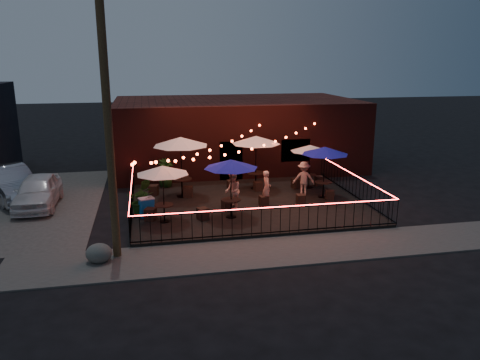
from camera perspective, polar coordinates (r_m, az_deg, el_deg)
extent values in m
plane|color=black|center=(19.05, 2.19, -4.90)|extent=(110.00, 110.00, 0.00)
cube|color=black|center=(20.87, 0.91, -2.91)|extent=(10.00, 8.00, 0.15)
cube|color=#3A3836|center=(16.11, 4.92, -8.60)|extent=(18.00, 2.50, 0.05)
cube|color=#35110E|center=(28.28, -0.54, 5.76)|extent=(14.00, 8.00, 4.00)
cube|color=black|center=(24.51, -1.13, 2.23)|extent=(1.20, 0.24, 2.20)
cube|color=black|center=(25.26, 6.72, 3.66)|extent=(1.60, 0.24, 1.20)
cylinder|color=#392517|center=(15.07, -15.67, 5.05)|extent=(0.26, 0.26, 8.00)
cube|color=black|center=(17.15, 3.76, -6.36)|extent=(10.00, 0.04, 0.04)
cube|color=black|center=(16.84, 3.82, -3.44)|extent=(10.00, 0.04, 0.04)
cube|color=#FF2B2B|center=(16.83, 3.82, -3.34)|extent=(10.00, 0.03, 0.02)
cube|color=black|center=(20.40, -12.97, -3.25)|extent=(0.04, 8.00, 0.04)
cube|color=black|center=(20.14, -13.12, -0.76)|extent=(0.04, 8.00, 0.04)
cube|color=#FF2B2B|center=(20.14, -13.12, -0.68)|extent=(0.03, 8.00, 0.02)
cube|color=black|center=(22.39, 13.52, -1.69)|extent=(0.04, 8.00, 0.04)
cube|color=black|center=(22.15, 13.66, 0.60)|extent=(0.04, 8.00, 0.04)
cube|color=#FF2B2B|center=(22.14, 13.67, 0.67)|extent=(0.03, 8.00, 0.02)
cylinder|color=black|center=(18.64, -9.17, -4.99)|extent=(0.41, 0.41, 0.03)
cylinder|color=black|center=(18.54, -9.21, -4.03)|extent=(0.06, 0.06, 0.67)
cylinder|color=black|center=(18.43, -9.25, -3.02)|extent=(0.74, 0.74, 0.04)
cylinder|color=black|center=(18.31, -9.31, -1.75)|extent=(0.04, 0.04, 2.23)
cone|color=silver|center=(18.06, -9.43, 1.22)|extent=(2.71, 2.71, 0.33)
cylinder|color=black|center=(21.85, -7.05, -1.96)|extent=(0.51, 0.51, 0.03)
cylinder|color=black|center=(21.73, -7.08, -0.93)|extent=(0.07, 0.07, 0.83)
cylinder|color=black|center=(21.62, -7.12, 0.15)|extent=(0.92, 0.92, 0.05)
cylinder|color=black|center=(21.50, -7.16, 1.52)|extent=(0.05, 0.05, 2.76)
cone|color=silver|center=(21.26, -7.27, 4.68)|extent=(3.05, 3.05, 0.40)
cylinder|color=black|center=(18.94, -1.08, -4.48)|extent=(0.43, 0.43, 0.03)
cylinder|color=black|center=(18.83, -1.09, -3.48)|extent=(0.06, 0.06, 0.70)
cylinder|color=black|center=(18.72, -1.09, -2.43)|extent=(0.78, 0.78, 0.04)
cylinder|color=black|center=(18.59, -1.10, -1.10)|extent=(0.04, 0.04, 2.35)
cone|color=#0D118C|center=(18.34, -1.12, 1.99)|extent=(2.19, 2.19, 0.34)
cylinder|color=black|center=(23.02, 1.92, -0.99)|extent=(0.47, 0.47, 0.03)
cylinder|color=black|center=(22.92, 1.92, -0.07)|extent=(0.06, 0.06, 0.78)
cylinder|color=black|center=(22.82, 1.93, 0.89)|extent=(0.86, 0.86, 0.04)
cylinder|color=black|center=(22.71, 1.94, 2.11)|extent=(0.05, 0.05, 2.58)
cone|color=silver|center=(22.49, 1.97, 4.92)|extent=(3.04, 3.04, 0.38)
cylinder|color=black|center=(21.93, 10.07, -2.02)|extent=(0.43, 0.43, 0.03)
cylinder|color=black|center=(21.83, 10.11, -1.16)|extent=(0.06, 0.06, 0.70)
cylinder|color=black|center=(21.74, 10.15, -0.24)|extent=(0.78, 0.78, 0.04)
cylinder|color=black|center=(21.63, 10.20, 0.90)|extent=(0.04, 0.04, 2.33)
cone|color=#0D118C|center=(21.42, 10.32, 3.55)|extent=(2.34, 2.34, 0.34)
cylinder|color=black|center=(23.40, 8.36, -0.89)|extent=(0.39, 0.39, 0.03)
cylinder|color=black|center=(23.32, 8.39, -0.15)|extent=(0.05, 0.05, 0.64)
cylinder|color=black|center=(23.24, 8.42, 0.63)|extent=(0.71, 0.71, 0.04)
cylinder|color=black|center=(23.15, 8.46, 1.60)|extent=(0.04, 0.04, 2.12)
cone|color=silver|center=(22.96, 8.55, 3.86)|extent=(2.43, 2.43, 0.31)
cube|color=black|center=(18.87, -10.85, -4.11)|extent=(0.53, 0.53, 0.48)
cube|color=black|center=(18.67, -4.55, -4.11)|extent=(0.51, 0.51, 0.46)
cube|color=black|center=(22.24, -10.47, -1.21)|extent=(0.49, 0.49, 0.47)
cube|color=black|center=(21.67, -6.36, -1.44)|extent=(0.49, 0.49, 0.49)
cube|color=black|center=(19.80, -1.65, -3.04)|extent=(0.46, 0.46, 0.41)
cube|color=black|center=(20.31, 2.92, -2.56)|extent=(0.41, 0.41, 0.44)
cube|color=black|center=(22.94, -1.13, -0.55)|extent=(0.36, 0.36, 0.41)
cube|color=black|center=(22.60, 2.21, -0.74)|extent=(0.44, 0.44, 0.45)
cube|color=black|center=(20.71, 7.41, -2.34)|extent=(0.39, 0.39, 0.43)
cube|color=black|center=(21.57, 10.87, -1.79)|extent=(0.43, 0.43, 0.43)
cube|color=black|center=(23.20, 6.90, -0.40)|extent=(0.50, 0.50, 0.48)
cube|color=black|center=(23.87, 9.62, -0.09)|extent=(0.41, 0.41, 0.46)
imported|color=tan|center=(20.30, 3.26, -0.97)|extent=(0.38, 0.56, 1.53)
imported|color=tan|center=(19.74, -0.91, -1.29)|extent=(0.65, 0.81, 1.60)
imported|color=#CBB08C|center=(22.00, 7.76, 0.21)|extent=(1.13, 0.82, 1.57)
imported|color=#16370C|center=(19.51, -11.93, -2.41)|extent=(1.18, 1.05, 1.21)
imported|color=#133912|center=(20.73, -11.72, -1.41)|extent=(0.71, 0.60, 1.19)
imported|color=#0F340E|center=(23.48, -9.07, 0.86)|extent=(1.02, 1.02, 1.39)
cube|color=blue|center=(19.28, -11.31, -3.32)|extent=(0.65, 0.55, 0.73)
cube|color=silver|center=(19.17, -11.37, -2.22)|extent=(0.69, 0.59, 0.05)
ellipsoid|color=#4C4D48|center=(15.75, -16.83, -8.55)|extent=(0.92, 0.80, 0.67)
imported|color=silver|center=(22.36, -23.42, -1.26)|extent=(1.72, 4.17, 1.41)
imported|color=#A2A2AA|center=(24.05, -26.24, -0.35)|extent=(3.80, 4.87, 1.54)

